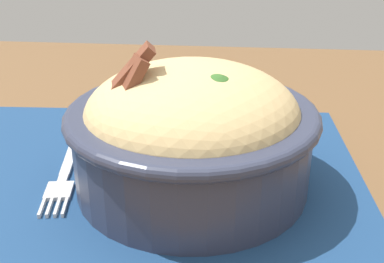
# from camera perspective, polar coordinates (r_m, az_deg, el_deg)

# --- Properties ---
(table) EXTENTS (1.20, 0.87, 0.73)m
(table) POSITION_cam_1_polar(r_m,az_deg,el_deg) (0.50, -4.35, -12.47)
(table) COLOR brown
(table) RESTS_ON ground_plane
(placemat) EXTENTS (0.41, 0.31, 0.00)m
(placemat) POSITION_cam_1_polar(r_m,az_deg,el_deg) (0.46, -5.79, -4.33)
(placemat) COLOR navy
(placemat) RESTS_ON table
(bowl) EXTENTS (0.25, 0.25, 0.13)m
(bowl) POSITION_cam_1_polar(r_m,az_deg,el_deg) (0.41, -0.00, 0.22)
(bowl) COLOR #2D3347
(bowl) RESTS_ON placemat
(fork) EXTENTS (0.04, 0.14, 0.00)m
(fork) POSITION_cam_1_polar(r_m,az_deg,el_deg) (0.45, -14.55, -5.05)
(fork) COLOR silver
(fork) RESTS_ON placemat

